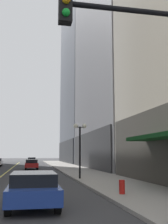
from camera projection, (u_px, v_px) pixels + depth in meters
name	position (u px, v px, depth m)	size (l,w,h in m)	color
ground_plane	(10.00, 169.00, 36.22)	(200.00, 200.00, 0.00)	#38383A
sidewalk_right	(72.00, 168.00, 37.79)	(4.50, 78.00, 0.15)	#9E9991
lane_centre_stripe	(10.00, 169.00, 36.22)	(0.16, 70.00, 0.01)	#E5D64C
building_right_mid	(127.00, 28.00, 42.12)	(12.53, 24.00, 42.76)	gray
building_right_far	(87.00, 17.00, 68.91)	(10.22, 26.00, 72.74)	slate
storefront_awning_right	(160.00, 137.00, 15.39)	(1.60, 6.69, 3.12)	#144C1E
car_blue	(33.00, 188.00, 10.73)	(1.90, 4.49, 1.32)	navy
car_red	(31.00, 164.00, 36.46)	(1.77, 4.63, 1.32)	#B21919
car_navy	(31.00, 160.00, 57.45)	(1.89, 4.22, 1.32)	#141E4C
traffic_light_near_right	(162.00, 75.00, 6.00)	(3.43, 0.35, 5.65)	black
street_lamp_right_mid	(80.00, 138.00, 21.70)	(1.06, 0.36, 4.43)	black
fire_hydrant_right	(122.00, 189.00, 13.01)	(0.28, 0.28, 0.80)	red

